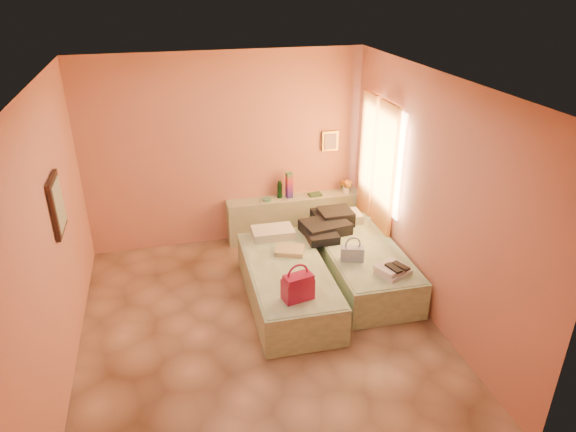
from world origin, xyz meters
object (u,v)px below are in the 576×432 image
(bed_left, at_px, (287,284))
(bed_right, at_px, (361,264))
(green_book, at_px, (315,194))
(flower_vase, at_px, (346,185))
(blue_handbag, at_px, (352,254))
(headboard_ledge, at_px, (294,217))
(towel_stack, at_px, (393,270))
(magenta_handbag, at_px, (298,286))
(water_bottle, at_px, (280,190))

(bed_left, distance_m, bed_right, 1.09)
(bed_right, xyz_separation_m, green_book, (-0.20, 1.44, 0.42))
(bed_right, xyz_separation_m, flower_vase, (0.29, 1.42, 0.53))
(bed_left, distance_m, green_book, 1.92)
(flower_vase, height_order, blue_handbag, flower_vase)
(headboard_ledge, relative_size, bed_right, 1.02)
(green_book, xyz_separation_m, towel_stack, (0.32, -2.13, -0.12))
(headboard_ledge, relative_size, blue_handbag, 7.25)
(headboard_ledge, distance_m, blue_handbag, 1.77)
(headboard_ledge, bearing_deg, magenta_handbag, -104.05)
(bed_left, xyz_separation_m, bed_right, (1.06, 0.23, 0.00))
(headboard_ledge, distance_m, magenta_handbag, 2.45)
(flower_vase, bearing_deg, bed_left, -129.20)
(green_book, distance_m, blue_handbag, 1.72)
(bed_left, xyz_separation_m, water_bottle, (0.32, 1.72, 0.53))
(water_bottle, bearing_deg, green_book, -5.22)
(bed_right, height_order, magenta_handbag, magenta_handbag)
(bed_left, bearing_deg, headboard_ledge, 73.52)
(headboard_ledge, xyz_separation_m, flower_vase, (0.81, -0.03, 0.45))
(headboard_ledge, distance_m, bed_right, 1.55)
(bed_left, distance_m, towel_stack, 1.29)
(bed_right, relative_size, water_bottle, 7.84)
(headboard_ledge, xyz_separation_m, green_book, (0.32, -0.01, 0.34))
(headboard_ledge, relative_size, water_bottle, 8.04)
(bed_left, height_order, green_book, green_book)
(water_bottle, distance_m, magenta_handbag, 2.42)
(headboard_ledge, height_order, bed_left, headboard_ledge)
(water_bottle, bearing_deg, towel_stack, -68.57)
(bed_left, xyz_separation_m, towel_stack, (1.17, -0.46, 0.30))
(bed_right, bearing_deg, flower_vase, 79.82)
(headboard_ledge, bearing_deg, blue_handbag, -80.93)
(bed_left, bearing_deg, magenta_handbag, -93.33)
(green_book, bearing_deg, water_bottle, 170.86)
(bed_right, bearing_deg, water_bottle, 117.67)
(bed_left, height_order, towel_stack, towel_stack)
(bed_right, relative_size, magenta_handbag, 6.07)
(headboard_ledge, bearing_deg, bed_right, -70.15)
(headboard_ledge, height_order, flower_vase, flower_vase)
(bed_left, relative_size, magenta_handbag, 6.07)
(bed_left, height_order, magenta_handbag, magenta_handbag)
(towel_stack, bearing_deg, bed_left, 158.65)
(magenta_handbag, bearing_deg, blue_handbag, 23.31)
(towel_stack, bearing_deg, flower_vase, 85.27)
(green_book, xyz_separation_m, flower_vase, (0.49, -0.02, 0.11))
(headboard_ledge, xyz_separation_m, blue_handbag, (0.28, -1.73, 0.27))
(magenta_handbag, xyz_separation_m, towel_stack, (1.23, 0.21, -0.10))
(towel_stack, bearing_deg, water_bottle, 111.43)
(magenta_handbag, bearing_deg, headboard_ledge, 63.45)
(headboard_ledge, distance_m, flower_vase, 0.93)
(water_bottle, distance_m, green_book, 0.55)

